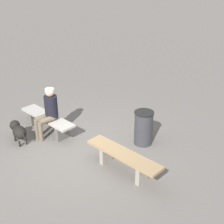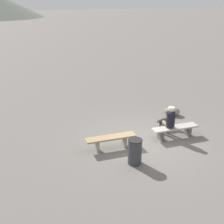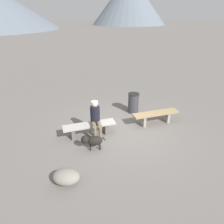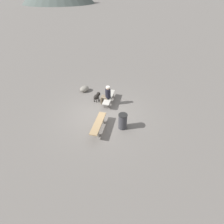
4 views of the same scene
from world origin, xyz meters
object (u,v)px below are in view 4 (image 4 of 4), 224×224
bench_right (109,98)px  dog (97,96)px  seated_person (107,94)px  boulder (84,89)px  bench_left (98,124)px  trash_bin (123,121)px

bench_right → dog: dog is taller
seated_person → boulder: (1.28, 1.98, -0.56)m
dog → boulder: (0.98, 1.23, -0.12)m
bench_left → dog: (2.73, 0.89, -0.04)m
boulder → seated_person: bearing=-122.8°
boulder → bench_left: bearing=-150.2°
seated_person → boulder: size_ratio=1.82×
bench_right → seated_person: bearing=158.8°
bench_right → dog: 0.83m
dog → trash_bin: bearing=-126.8°
bench_right → trash_bin: bearing=-150.2°
bench_left → seated_person: bearing=3.4°
bench_left → trash_bin: size_ratio=2.12×
bench_right → trash_bin: 2.57m
seated_person → trash_bin: (-2.01, -1.36, -0.31)m
trash_bin → boulder: size_ratio=1.22×
seated_person → boulder: seated_person is taller
dog → boulder: dog is taller
dog → seated_person: bearing=-101.1°
dog → bench_left: bearing=-151.1°
dog → boulder: size_ratio=1.09×
trash_bin → boulder: trash_bin is taller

